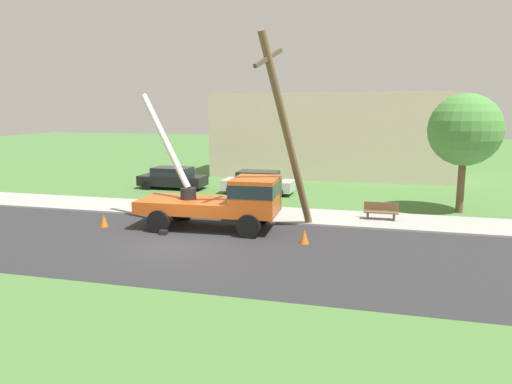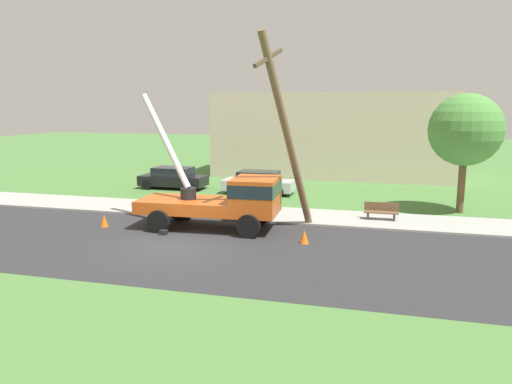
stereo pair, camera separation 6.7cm
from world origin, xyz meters
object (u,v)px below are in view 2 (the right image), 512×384
at_px(utility_truck, 227,198).
at_px(leaning_utility_pole, 287,134).
at_px(roadside_tree_near, 466,130).
at_px(traffic_cone_ahead, 304,237).
at_px(park_bench, 381,212).
at_px(parked_sedan_black, 173,178).
at_px(traffic_cone_behind, 104,221).
at_px(parked_sedan_silver, 259,182).

xyz_separation_m(utility_truck, leaning_utility_pole, (2.63, 0.17, 2.86)).
height_order(utility_truck, roadside_tree_near, roadside_tree_near).
bearing_deg(utility_truck, roadside_tree_near, 30.95).
distance_m(traffic_cone_ahead, park_bench, 5.50).
bearing_deg(parked_sedan_black, traffic_cone_ahead, -45.57).
bearing_deg(park_bench, traffic_cone_behind, -160.54).
relative_size(traffic_cone_behind, roadside_tree_near, 0.09).
height_order(parked_sedan_silver, park_bench, parked_sedan_silver).
bearing_deg(traffic_cone_ahead, traffic_cone_behind, 177.68).
bearing_deg(park_bench, leaning_utility_pole, -141.96).
height_order(utility_truck, leaning_utility_pole, leaning_utility_pole).
relative_size(utility_truck, parked_sedan_silver, 1.56).
relative_size(utility_truck, park_bench, 4.29).
bearing_deg(traffic_cone_behind, parked_sedan_silver, 64.88).
bearing_deg(roadside_tree_near, traffic_cone_ahead, -131.57).
distance_m(traffic_cone_behind, roadside_tree_near, 18.05).
bearing_deg(traffic_cone_ahead, parked_sedan_black, 134.43).
relative_size(parked_sedan_black, roadside_tree_near, 0.73).
bearing_deg(traffic_cone_ahead, utility_truck, 159.38).
xyz_separation_m(leaning_utility_pole, roadside_tree_near, (7.87, 6.13, -0.05)).
bearing_deg(parked_sedan_black, traffic_cone_behind, -82.76).
height_order(leaning_utility_pole, traffic_cone_behind, leaning_utility_pole).
height_order(utility_truck, traffic_cone_ahead, utility_truck).
relative_size(traffic_cone_ahead, park_bench, 0.35).
height_order(parked_sedan_black, roadside_tree_near, roadside_tree_near).
distance_m(parked_sedan_black, parked_sedan_silver, 5.99).
relative_size(utility_truck, parked_sedan_black, 1.56).
bearing_deg(leaning_utility_pole, traffic_cone_behind, -171.78).
xyz_separation_m(traffic_cone_ahead, parked_sedan_black, (-10.54, 10.75, 0.43)).
bearing_deg(park_bench, parked_sedan_black, 155.65).
height_order(parked_sedan_black, parked_sedan_silver, same).
bearing_deg(traffic_cone_behind, parked_sedan_black, 97.24).
relative_size(utility_truck, traffic_cone_behind, 12.27).
xyz_separation_m(parked_sedan_black, park_bench, (13.45, -6.09, -0.25)).
distance_m(leaning_utility_pole, roadside_tree_near, 9.97).
relative_size(leaning_utility_pole, parked_sedan_black, 1.89).
bearing_deg(traffic_cone_ahead, park_bench, 57.96).
height_order(utility_truck, parked_sedan_silver, utility_truck).
height_order(traffic_cone_behind, parked_sedan_black, parked_sedan_black).
height_order(parked_sedan_silver, roadside_tree_near, roadside_tree_near).
distance_m(utility_truck, parked_sedan_black, 11.62).
distance_m(leaning_utility_pole, park_bench, 6.32).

